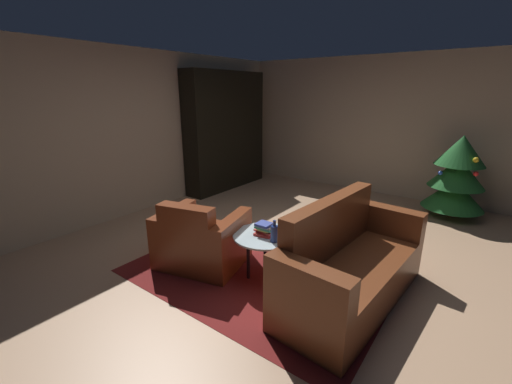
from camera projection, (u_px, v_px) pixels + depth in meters
ground_plane at (287, 257)px, 3.96m from camera, size 7.95×7.95×0.00m
wall_back at (381, 127)px, 6.14m from camera, size 5.76×0.06×2.56m
wall_left at (136, 133)px, 5.20m from camera, size 0.06×6.74×2.56m
area_rug at (262, 270)px, 3.65m from camera, size 2.71×2.02×0.01m
bookshelf_unit at (231, 131)px, 6.61m from camera, size 0.40×1.95×2.29m
armchair_red at (201, 240)px, 3.73m from camera, size 1.08×0.98×0.80m
couch_red at (349, 267)px, 3.09m from camera, size 0.85×1.87×0.96m
coffee_table at (265, 239)px, 3.44m from camera, size 0.68×0.68×0.48m
book_stack_on_table at (264, 229)px, 3.41m from camera, size 0.22×0.18×0.13m
bottle_on_table at (274, 233)px, 3.24m from camera, size 0.08×0.08×0.23m
decorated_tree at (457, 176)px, 5.05m from camera, size 0.89×0.89×1.29m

